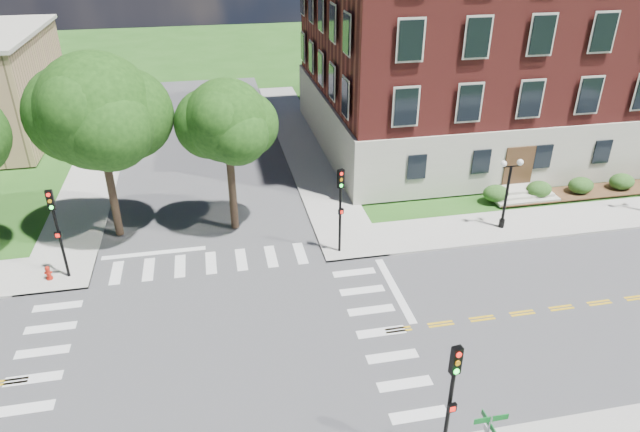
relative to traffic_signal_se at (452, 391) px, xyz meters
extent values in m
plane|color=#214F16|center=(-7.28, 6.80, -3.19)|extent=(160.00, 160.00, 0.00)
cube|color=#3D3D3F|center=(-7.28, 6.80, -3.18)|extent=(90.00, 12.00, 0.01)
cube|color=#3D3D3F|center=(-7.28, 6.80, -3.18)|extent=(12.00, 90.00, 0.01)
cube|color=#9E9B93|center=(15.72, 14.55, -3.13)|extent=(34.00, 3.50, 0.12)
cube|color=#9E9B93|center=(0.47, 29.80, -3.13)|extent=(3.50, 34.00, 0.12)
cube|color=#9E9B93|center=(-15.03, 29.80, -3.13)|extent=(3.50, 34.00, 0.12)
cube|color=silver|center=(1.52, 9.80, -3.19)|extent=(0.40, 5.50, 0.00)
cube|color=#ADAB99|center=(16.72, 28.80, -0.97)|extent=(30.00, 20.00, 4.20)
cube|color=maroon|center=(16.72, 28.80, 7.03)|extent=(29.55, 19.70, 11.80)
cube|color=#472D19|center=(12.72, 18.76, -1.37)|extent=(2.00, 0.10, 2.80)
cylinder|color=#322619|center=(-12.29, 17.97, -0.96)|extent=(0.44, 0.44, 4.21)
sphere|color=#16370F|center=(-12.29, 17.97, 4.20)|extent=(6.12, 6.12, 6.12)
cylinder|color=#322619|center=(-5.75, 17.49, -0.95)|extent=(0.44, 0.44, 4.23)
sphere|color=#16370F|center=(-5.75, 17.49, 3.42)|extent=(4.51, 4.51, 4.51)
cylinder|color=black|center=(0.00, 0.02, -1.17)|extent=(0.14, 0.14, 3.80)
cube|color=black|center=(0.00, 0.02, 1.23)|extent=(0.35, 0.27, 1.00)
cylinder|color=red|center=(0.00, -0.11, 1.56)|extent=(0.19, 0.08, 0.18)
cylinder|color=orange|center=(0.00, -0.11, 1.23)|extent=(0.19, 0.08, 0.18)
cylinder|color=#19E533|center=(0.00, -0.11, 0.90)|extent=(0.19, 0.08, 0.18)
cube|color=black|center=(0.00, -0.16, -0.57)|extent=(0.31, 0.16, 0.30)
cylinder|color=black|center=(-0.37, 13.68, -1.17)|extent=(0.14, 0.14, 3.80)
cube|color=black|center=(-0.37, 13.68, 1.23)|extent=(0.38, 0.33, 1.00)
cylinder|color=red|center=(-0.37, 13.55, 1.56)|extent=(0.19, 0.12, 0.18)
cylinder|color=orange|center=(-0.37, 13.55, 1.23)|extent=(0.19, 0.12, 0.18)
cylinder|color=#19E533|center=(-0.37, 13.55, 0.90)|extent=(0.19, 0.12, 0.18)
cube|color=black|center=(-0.37, 13.50, -0.57)|extent=(0.32, 0.23, 0.30)
cylinder|color=black|center=(-14.36, 14.02, -1.17)|extent=(0.14, 0.14, 3.80)
cube|color=black|center=(-14.36, 14.02, 1.23)|extent=(0.33, 0.24, 1.00)
cylinder|color=red|center=(-14.36, 13.89, 1.56)|extent=(0.18, 0.06, 0.18)
cylinder|color=orange|center=(-14.36, 13.89, 1.23)|extent=(0.18, 0.06, 0.18)
cylinder|color=#19E533|center=(-14.36, 13.89, 0.90)|extent=(0.18, 0.06, 0.18)
cube|color=black|center=(-14.36, 13.84, -0.57)|extent=(0.31, 0.13, 0.30)
cylinder|color=black|center=(9.52, 14.38, -2.82)|extent=(0.32, 0.32, 0.50)
cylinder|color=black|center=(9.52, 14.38, -1.17)|extent=(0.16, 0.16, 3.80)
cube|color=black|center=(9.52, 14.38, 0.78)|extent=(1.00, 0.06, 0.06)
sphere|color=white|center=(9.02, 14.38, 0.98)|extent=(0.36, 0.36, 0.36)
sphere|color=white|center=(10.02, 14.38, 0.98)|extent=(0.36, 0.36, 0.36)
cube|color=#0C6220|center=(0.73, -1.24, -0.07)|extent=(1.10, 0.03, 0.20)
cube|color=#0C6220|center=(0.73, -1.24, -0.32)|extent=(0.03, 1.10, 0.20)
cylinder|color=#A2190C|center=(-15.27, 13.92, -3.02)|extent=(0.32, 0.32, 0.10)
cylinder|color=#A2190C|center=(-15.27, 13.92, -2.77)|extent=(0.22, 0.22, 0.60)
sphere|color=#A2190C|center=(-15.27, 13.92, -2.44)|extent=(0.24, 0.24, 0.24)
cylinder|color=#A2190C|center=(-15.27, 13.92, -2.69)|extent=(0.35, 0.12, 0.12)
cylinder|color=#A2190C|center=(-15.27, 13.92, -2.69)|extent=(0.12, 0.35, 0.12)
camera|label=1|loc=(-6.65, -12.06, 13.23)|focal=32.00mm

